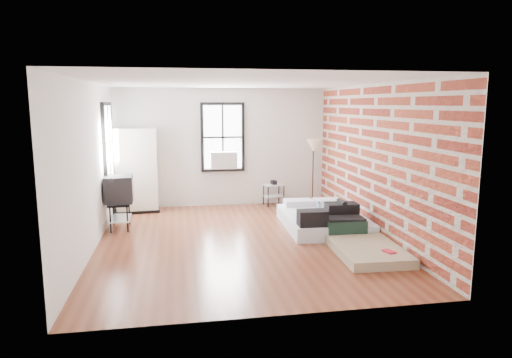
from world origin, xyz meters
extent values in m
plane|color=#5C2A18|center=(0.00, 0.00, 0.00)|extent=(6.00, 6.00, 0.00)
cube|color=silver|center=(0.00, 3.00, 1.40)|extent=(5.00, 0.01, 2.80)
cube|color=silver|center=(0.00, -3.00, 1.40)|extent=(5.00, 0.01, 2.80)
cube|color=silver|center=(-2.50, 0.00, 1.40)|extent=(0.01, 6.00, 2.80)
cube|color=maroon|center=(2.50, 0.00, 1.40)|extent=(0.02, 6.00, 2.80)
cube|color=white|center=(0.00, 0.00, 2.80)|extent=(5.00, 6.00, 0.01)
cube|color=white|center=(0.00, 2.95, 1.65)|extent=(0.90, 0.02, 1.50)
cube|color=black|center=(-0.48, 2.97, 1.65)|extent=(0.07, 0.08, 1.64)
cube|color=black|center=(0.48, 2.97, 1.65)|extent=(0.07, 0.08, 1.64)
cube|color=black|center=(0.00, 2.97, 2.44)|extent=(0.90, 0.08, 0.07)
cube|color=black|center=(0.00, 2.97, 0.86)|extent=(0.90, 0.08, 0.07)
cube|color=black|center=(0.00, 2.94, 1.65)|extent=(0.04, 0.02, 1.50)
cube|color=black|center=(0.00, 2.94, 1.65)|extent=(0.90, 0.02, 0.04)
cube|color=silver|center=(0.00, 2.83, 1.12)|extent=(0.62, 0.30, 0.40)
cube|color=white|center=(-2.45, 1.80, 1.65)|extent=(0.02, 0.90, 1.50)
cube|color=black|center=(-2.47, 1.32, 1.65)|extent=(0.08, 0.07, 1.64)
cube|color=black|center=(-2.47, 2.29, 1.65)|extent=(0.08, 0.07, 1.64)
cube|color=black|center=(-2.47, 1.80, 2.44)|extent=(0.08, 0.90, 0.07)
cube|color=black|center=(-2.47, 1.80, 0.86)|extent=(0.08, 0.90, 0.07)
cube|color=black|center=(-2.44, 1.80, 1.65)|extent=(0.02, 0.04, 1.50)
cube|color=black|center=(-2.44, 1.80, 1.65)|extent=(0.02, 0.90, 0.04)
cube|color=white|center=(1.75, 0.61, 0.13)|extent=(1.59, 2.11, 0.27)
cube|color=white|center=(1.46, 1.43, 0.33)|extent=(0.61, 0.40, 0.13)
cube|color=white|center=(2.11, 1.40, 0.33)|extent=(0.61, 0.40, 0.13)
cube|color=black|center=(1.95, 0.11, 0.43)|extent=(0.61, 0.37, 0.32)
cylinder|color=black|center=(1.95, 0.11, 0.61)|extent=(0.10, 0.38, 0.09)
cube|color=black|center=(1.29, -0.18, 0.41)|extent=(0.53, 0.34, 0.28)
cylinder|color=silver|center=(1.64, 0.56, 0.39)|extent=(0.08, 0.08, 0.24)
cylinder|color=blue|center=(1.64, 0.56, 0.52)|extent=(0.04, 0.04, 0.03)
cube|color=tan|center=(1.95, -0.93, 0.08)|extent=(1.09, 1.97, 0.15)
cube|color=#163128|center=(1.88, -0.22, 0.26)|extent=(0.73, 0.54, 0.22)
cube|color=black|center=(1.88, -0.22, 0.40)|extent=(0.69, 0.49, 0.04)
cube|color=red|center=(2.13, -1.50, 0.17)|extent=(0.18, 0.23, 0.03)
cube|color=black|center=(-2.00, 2.65, 0.03)|extent=(1.00, 0.62, 0.06)
cube|color=#F2E6CC|center=(-2.00, 2.65, 0.98)|extent=(0.95, 0.58, 1.83)
cylinder|color=black|center=(1.02, 2.53, 0.25)|extent=(0.02, 0.02, 0.51)
cylinder|color=black|center=(1.42, 2.60, 0.25)|extent=(0.02, 0.02, 0.51)
cylinder|color=black|center=(0.97, 2.84, 0.25)|extent=(0.02, 0.02, 0.51)
cylinder|color=black|center=(1.37, 2.91, 0.25)|extent=(0.02, 0.02, 0.51)
cube|color=silver|center=(1.20, 2.72, 0.51)|extent=(0.52, 0.44, 0.02)
cube|color=silver|center=(1.20, 2.72, 0.23)|extent=(0.50, 0.42, 0.02)
cube|color=black|center=(1.20, 2.72, 0.57)|extent=(0.14, 0.18, 0.09)
cylinder|color=black|center=(2.15, 2.65, 0.01)|extent=(0.23, 0.23, 0.03)
cylinder|color=black|center=(2.15, 2.65, 0.72)|extent=(0.03, 0.03, 1.38)
cone|color=#D3AC87|center=(2.15, 2.65, 1.45)|extent=(0.34, 0.34, 0.31)
cylinder|color=black|center=(-2.36, 0.90, 0.26)|extent=(0.03, 0.03, 0.52)
cylinder|color=black|center=(-2.05, 0.91, 0.26)|extent=(0.03, 0.03, 0.52)
cylinder|color=black|center=(-2.39, 1.52, 0.26)|extent=(0.03, 0.03, 0.52)
cylinder|color=black|center=(-2.08, 1.53, 0.26)|extent=(0.03, 0.03, 0.52)
cube|color=black|center=(-2.22, 1.21, 0.52)|extent=(0.44, 0.76, 0.03)
cube|color=silver|center=(-2.22, 1.21, 0.21)|extent=(0.42, 0.74, 0.02)
cube|color=black|center=(-2.22, 1.21, 0.79)|extent=(0.54, 0.62, 0.52)
cube|color=black|center=(-1.96, 1.22, 0.79)|extent=(0.04, 0.50, 0.42)
camera|label=1|loc=(-1.08, -7.86, 2.44)|focal=32.00mm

